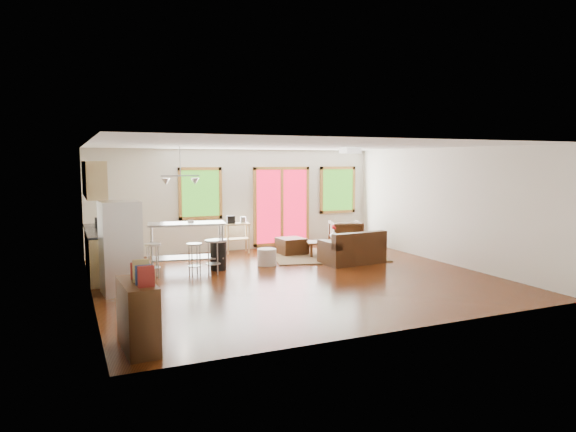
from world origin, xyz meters
name	(u,v)px	position (x,y,z in m)	size (l,w,h in m)	color
floor	(294,278)	(0.00, 0.00, -0.01)	(7.50, 7.00, 0.02)	#341405
ceiling	(294,145)	(0.00, 0.00, 2.61)	(7.50, 7.00, 0.02)	silver
back_wall	(238,200)	(0.00, 3.51, 1.30)	(7.50, 0.02, 2.60)	beige
left_wall	(89,221)	(-3.76, 0.00, 1.30)	(0.02, 7.00, 2.60)	beige
right_wall	(446,206)	(3.76, 0.00, 1.30)	(0.02, 7.00, 2.60)	beige
front_wall	(402,236)	(0.00, -3.51, 1.30)	(7.50, 0.02, 2.60)	beige
window_left	(200,193)	(-1.00, 3.46, 1.50)	(1.10, 0.05, 1.30)	#225312
french_doors	(282,206)	(1.20, 3.46, 1.10)	(1.60, 0.05, 2.10)	#AB0B25
window_right	(338,190)	(2.90, 3.46, 1.50)	(1.10, 0.05, 1.30)	#225312
rug	(327,255)	(1.69, 1.82, 0.01)	(2.63, 2.03, 0.03)	#3F5734
loveseat	(353,250)	(1.81, 0.79, 0.29)	(1.43, 0.88, 0.73)	black
coffee_table	(325,243)	(1.65, 1.81, 0.31)	(1.02, 0.76, 0.36)	#341D0D
armchair	(345,233)	(2.66, 2.59, 0.40)	(0.78, 0.73, 0.80)	black
ottoman	(291,246)	(0.98, 2.36, 0.20)	(0.61, 0.61, 0.41)	black
pouf	(267,257)	(-0.05, 1.35, 0.18)	(0.42, 0.42, 0.37)	beige
vase	(334,234)	(1.93, 1.89, 0.52)	(0.20, 0.21, 0.34)	silver
cabinets	(100,230)	(-3.49, 1.70, 0.93)	(0.64, 2.24, 2.30)	tan
refrigerator	(121,247)	(-3.25, 0.13, 0.81)	(0.71, 0.68, 1.61)	#B7BABC
island	(187,238)	(-1.78, 1.56, 0.69)	(1.68, 0.90, 1.01)	#B7BABC
cup	(191,222)	(-1.68, 1.61, 1.02)	(0.14, 0.11, 0.14)	silver
bar_stool_a	(153,252)	(-2.57, 1.08, 0.51)	(0.34, 0.34, 0.69)	#B7BABC
bar_stool_b	(194,252)	(-1.76, 0.96, 0.49)	(0.35, 0.35, 0.66)	#B7BABC
bar_stool_c	(213,249)	(-1.38, 0.95, 0.52)	(0.41, 0.41, 0.71)	#B7BABC
trash_can	(218,254)	(-1.17, 1.33, 0.33)	(0.45, 0.45, 0.65)	black
kitchen_cart	(236,227)	(-0.19, 3.10, 0.65)	(0.66, 0.46, 0.94)	tan
bookshelf	(138,314)	(-3.35, -2.78, 0.44)	(0.42, 0.96, 1.11)	#341D0D
ceiling_flush	(350,150)	(1.60, 0.60, 2.53)	(0.35, 0.35, 0.12)	white
pendant_light	(181,181)	(-1.90, 1.50, 1.90)	(0.80, 0.18, 0.79)	gray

